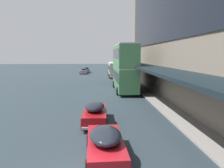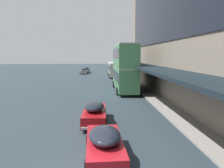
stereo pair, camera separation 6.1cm
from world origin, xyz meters
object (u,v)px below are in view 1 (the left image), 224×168
object	(u,v)px
sedan_lead_mid	(86,70)
sedan_oncoming_rear	(95,112)
transit_bus_kerbside_rear	(124,66)
sedan_oncoming_front	(105,144)
sedan_second_mid	(84,71)
transit_bus_kerbside_front	(114,69)

from	to	relation	value
sedan_lead_mid	sedan_oncoming_rear	bearing A→B (deg)	-86.08
sedan_oncoming_rear	transit_bus_kerbside_rear	bearing A→B (deg)	75.01
transit_bus_kerbside_rear	sedan_oncoming_front	xyz separation A→B (m)	(-3.27, -20.19, -2.68)
sedan_second_mid	sedan_lead_mid	bearing A→B (deg)	85.54
sedan_lead_mid	transit_bus_kerbside_rear	bearing A→B (deg)	-78.14
sedan_lead_mid	sedan_oncoming_rear	world-z (taller)	sedan_oncoming_rear
sedan_lead_mid	sedan_second_mid	world-z (taller)	sedan_lead_mid
sedan_second_mid	sedan_oncoming_front	world-z (taller)	sedan_oncoming_front
transit_bus_kerbside_front	sedan_second_mid	size ratio (longest dim) A/B	2.36
transit_bus_kerbside_front	sedan_second_mid	world-z (taller)	transit_bus_kerbside_front
transit_bus_kerbside_front	sedan_oncoming_rear	bearing A→B (deg)	-96.43
sedan_lead_mid	transit_bus_kerbside_front	bearing A→B (deg)	-63.33
transit_bus_kerbside_front	sedan_lead_mid	bearing A→B (deg)	116.67
sedan_lead_mid	sedan_second_mid	distance (m)	5.58
transit_bus_kerbside_front	sedan_second_mid	xyz separation A→B (m)	(-7.67, 8.85, -1.14)
transit_bus_kerbside_front	sedan_oncoming_rear	xyz separation A→B (m)	(-3.89, -34.53, -1.10)
transit_bus_kerbside_rear	sedan_oncoming_rear	xyz separation A→B (m)	(-3.88, -14.50, -2.66)
transit_bus_kerbside_rear	sedan_lead_mid	size ratio (longest dim) A/B	2.33
sedan_oncoming_rear	sedan_second_mid	xyz separation A→B (m)	(-3.78, 43.38, -0.04)
transit_bus_kerbside_front	transit_bus_kerbside_rear	size ratio (longest dim) A/B	0.97
transit_bus_kerbside_rear	sedan_second_mid	world-z (taller)	transit_bus_kerbside_rear
sedan_oncoming_front	transit_bus_kerbside_rear	bearing A→B (deg)	80.79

